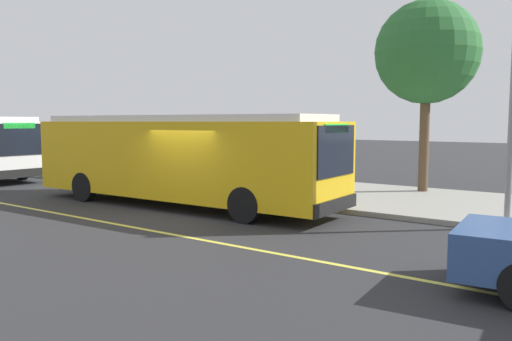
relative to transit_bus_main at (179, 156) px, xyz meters
name	(u,v)px	position (x,y,z in m)	size (l,w,h in m)	color
ground_plane	(188,214)	(1.32, -1.01, -1.62)	(120.00, 120.00, 0.00)	#2B2B2D
sidewalk_curb	(294,190)	(1.32, 4.99, -1.54)	(44.00, 6.40, 0.15)	gray
lane_stripe_center	(129,226)	(1.32, -3.21, -1.61)	(36.00, 0.14, 0.01)	#E0D64C
transit_bus_main	(179,156)	(0.00, 0.00, 0.00)	(11.35, 2.93, 2.95)	gold
bus_shelter	(213,140)	(-3.04, 5.20, 0.30)	(2.90, 1.60, 2.48)	#333338
waiting_bench	(223,170)	(-2.55, 5.27, -0.98)	(1.60, 0.48, 0.95)	brown
route_sign_post	(218,143)	(-0.31, 2.34, 0.34)	(0.44, 0.08, 2.80)	#333338
pedestrian_commuter	(159,159)	(-4.51, 3.33, -0.50)	(0.24, 0.40, 1.69)	#282D47
street_tree_near_shelter	(427,53)	(5.66, 7.14, 3.64)	(3.78, 3.78, 7.03)	brown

